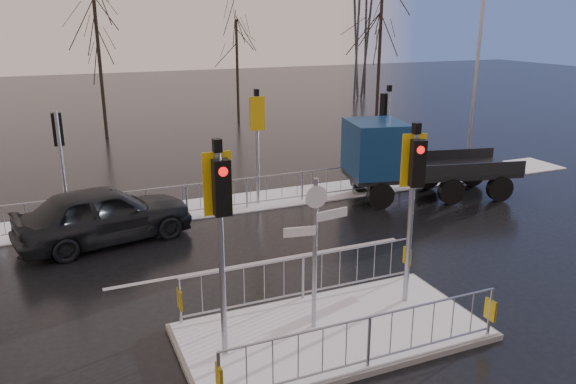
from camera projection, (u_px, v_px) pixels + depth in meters
name	position (u px, v px, depth m)	size (l,w,h in m)	color
ground	(331.00, 335.00, 11.17)	(120.00, 120.00, 0.00)	black
snow_verge	(213.00, 206.00, 18.71)	(30.00, 2.00, 0.04)	white
lane_markings	(339.00, 343.00, 10.87)	(8.00, 11.38, 0.01)	silver
traffic_island	(331.00, 317.00, 11.06)	(6.00, 3.04, 4.15)	slate
far_kerb_fixtures	(225.00, 181.00, 18.08)	(18.00, 0.65, 3.83)	#989CA5
car_far_lane	(104.00, 214.00, 15.60)	(1.93, 4.79, 1.63)	black
flatbed_truck	(398.00, 158.00, 19.20)	(6.23, 3.36, 2.74)	black
tree_far_a	(98.00, 43.00, 28.31)	(3.75, 3.75, 7.08)	black
tree_far_b	(237.00, 51.00, 33.26)	(3.25, 3.25, 6.14)	black
tree_far_c	(380.00, 34.00, 33.34)	(4.00, 4.00, 7.55)	black
street_lamp_right	(479.00, 63.00, 21.30)	(1.25, 0.18, 8.00)	#989CA5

